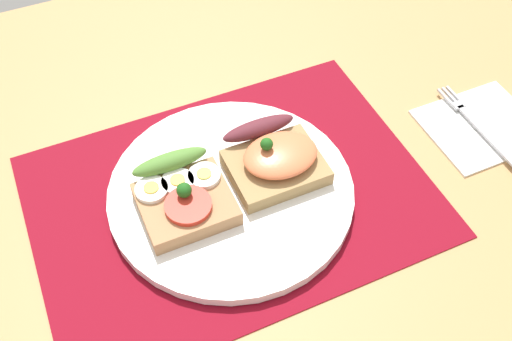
{
  "coord_description": "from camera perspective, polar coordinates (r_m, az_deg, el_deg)",
  "views": [
    {
      "loc": [
        -13.46,
        -36.86,
        52.38
      ],
      "look_at": [
        3.0,
        0.0,
        3.03
      ],
      "focal_mm": 41.38,
      "sensor_mm": 36.0,
      "label": 1
    }
  ],
  "objects": [
    {
      "name": "plate",
      "position": [
        0.65,
        -2.43,
        -2.02
      ],
      "size": [
        26.87,
        26.87,
        1.23
      ],
      "primitive_type": "cylinder",
      "color": "white",
      "rests_on": "placemat"
    },
    {
      "name": "sandwich_egg_tomato",
      "position": [
        0.62,
        -7.07,
        -2.42
      ],
      "size": [
        9.45,
        9.92,
        4.13
      ],
      "color": "#AE7D52",
      "rests_on": "plate"
    },
    {
      "name": "fork",
      "position": [
        0.76,
        20.55,
        4.2
      ],
      "size": [
        1.62,
        15.12,
        0.32
      ],
      "color": "#B7B7BC",
      "rests_on": "napkin"
    },
    {
      "name": "ground_plane",
      "position": [
        0.67,
        -2.36,
        -3.33
      ],
      "size": [
        120.0,
        90.0,
        3.2
      ],
      "primitive_type": "cube",
      "color": "tan"
    },
    {
      "name": "placemat",
      "position": [
        0.65,
        -2.41,
        -2.43
      ],
      "size": [
        43.05,
        31.09,
        0.3
      ],
      "primitive_type": "cube",
      "color": "maroon",
      "rests_on": "ground_plane"
    },
    {
      "name": "sandwich_salmon",
      "position": [
        0.65,
        1.81,
        1.29
      ],
      "size": [
        10.12,
        9.64,
        5.05
      ],
      "color": "#A38251",
      "rests_on": "plate"
    },
    {
      "name": "napkin",
      "position": [
        0.77,
        20.96,
        4.11
      ],
      "size": [
        13.46,
        11.48,
        0.6
      ],
      "primitive_type": "cube",
      "color": "white",
      "rests_on": "ground_plane"
    }
  ]
}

